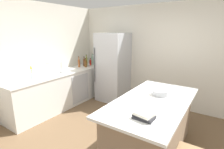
{
  "coord_description": "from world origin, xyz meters",
  "views": [
    {
      "loc": [
        1.4,
        -2.16,
        1.95
      ],
      "look_at": [
        -0.67,
        0.94,
        1.0
      ],
      "focal_mm": 27.85,
      "sensor_mm": 36.0,
      "label": 1
    }
  ],
  "objects_px": {
    "refrigerator": "(113,67)",
    "whiskey_bottle": "(86,64)",
    "soda_bottle": "(93,60)",
    "kitchen_island": "(152,126)",
    "vinegar_bottle": "(79,63)",
    "hot_sauce_bottle": "(90,63)",
    "paper_towel_roll": "(62,67)",
    "gin_bottle": "(92,61)",
    "olive_oil_bottle": "(86,61)",
    "cookbook_stack": "(144,115)",
    "sink_faucet": "(47,68)",
    "syrup_bottle": "(84,62)",
    "mixing_bowl": "(160,93)",
    "flower_vase": "(32,75)"
  },
  "relations": [
    {
      "from": "flower_vase",
      "to": "hot_sauce_bottle",
      "type": "xyz_separation_m",
      "value": [
        0.06,
        1.89,
        -0.0
      ]
    },
    {
      "from": "soda_bottle",
      "to": "hot_sauce_bottle",
      "type": "height_order",
      "value": "soda_bottle"
    },
    {
      "from": "sink_faucet",
      "to": "gin_bottle",
      "type": "height_order",
      "value": "gin_bottle"
    },
    {
      "from": "kitchen_island",
      "to": "vinegar_bottle",
      "type": "distance_m",
      "value": 2.97
    },
    {
      "from": "flower_vase",
      "to": "gin_bottle",
      "type": "bearing_deg",
      "value": 88.0
    },
    {
      "from": "refrigerator",
      "to": "olive_oil_bottle",
      "type": "bearing_deg",
      "value": -173.48
    },
    {
      "from": "sink_faucet",
      "to": "syrup_bottle",
      "type": "xyz_separation_m",
      "value": [
        0.01,
        1.27,
        -0.04
      ]
    },
    {
      "from": "mixing_bowl",
      "to": "olive_oil_bottle",
      "type": "bearing_deg",
      "value": 156.35
    },
    {
      "from": "syrup_bottle",
      "to": "mixing_bowl",
      "type": "relative_size",
      "value": 1.04
    },
    {
      "from": "whiskey_bottle",
      "to": "sink_faucet",
      "type": "bearing_deg",
      "value": -96.66
    },
    {
      "from": "olive_oil_bottle",
      "to": "syrup_bottle",
      "type": "height_order",
      "value": "olive_oil_bottle"
    },
    {
      "from": "flower_vase",
      "to": "vinegar_bottle",
      "type": "height_order",
      "value": "vinegar_bottle"
    },
    {
      "from": "soda_bottle",
      "to": "whiskey_bottle",
      "type": "height_order",
      "value": "soda_bottle"
    },
    {
      "from": "paper_towel_roll",
      "to": "mixing_bowl",
      "type": "bearing_deg",
      "value": -3.6
    },
    {
      "from": "kitchen_island",
      "to": "olive_oil_bottle",
      "type": "bearing_deg",
      "value": 151.57
    },
    {
      "from": "paper_towel_roll",
      "to": "olive_oil_bottle",
      "type": "height_order",
      "value": "olive_oil_bottle"
    },
    {
      "from": "paper_towel_roll",
      "to": "hot_sauce_bottle",
      "type": "xyz_separation_m",
      "value": [
        0.0,
        1.11,
        -0.05
      ]
    },
    {
      "from": "olive_oil_bottle",
      "to": "mixing_bowl",
      "type": "relative_size",
      "value": 1.2
    },
    {
      "from": "refrigerator",
      "to": "gin_bottle",
      "type": "height_order",
      "value": "refrigerator"
    },
    {
      "from": "kitchen_island",
      "to": "flower_vase",
      "type": "bearing_deg",
      "value": -172.53
    },
    {
      "from": "paper_towel_roll",
      "to": "olive_oil_bottle",
      "type": "xyz_separation_m",
      "value": [
        -0.07,
        1.01,
        -0.0
      ]
    },
    {
      "from": "vinegar_bottle",
      "to": "mixing_bowl",
      "type": "height_order",
      "value": "vinegar_bottle"
    },
    {
      "from": "refrigerator",
      "to": "olive_oil_bottle",
      "type": "relative_size",
      "value": 5.7
    },
    {
      "from": "cookbook_stack",
      "to": "mixing_bowl",
      "type": "height_order",
      "value": "same"
    },
    {
      "from": "kitchen_island",
      "to": "soda_bottle",
      "type": "relative_size",
      "value": 6.27
    },
    {
      "from": "refrigerator",
      "to": "whiskey_bottle",
      "type": "distance_m",
      "value": 0.82
    },
    {
      "from": "kitchen_island",
      "to": "syrup_bottle",
      "type": "height_order",
      "value": "syrup_bottle"
    },
    {
      "from": "whiskey_bottle",
      "to": "vinegar_bottle",
      "type": "distance_m",
      "value": 0.19
    },
    {
      "from": "gin_bottle",
      "to": "refrigerator",
      "type": "bearing_deg",
      "value": -5.99
    },
    {
      "from": "hot_sauce_bottle",
      "to": "olive_oil_bottle",
      "type": "relative_size",
      "value": 0.66
    },
    {
      "from": "flower_vase",
      "to": "syrup_bottle",
      "type": "relative_size",
      "value": 1.0
    },
    {
      "from": "olive_oil_bottle",
      "to": "vinegar_bottle",
      "type": "height_order",
      "value": "olive_oil_bottle"
    },
    {
      "from": "refrigerator",
      "to": "sink_faucet",
      "type": "bearing_deg",
      "value": -121.34
    },
    {
      "from": "flower_vase",
      "to": "whiskey_bottle",
      "type": "bearing_deg",
      "value": 85.46
    },
    {
      "from": "sink_faucet",
      "to": "paper_towel_roll",
      "type": "distance_m",
      "value": 0.37
    },
    {
      "from": "paper_towel_roll",
      "to": "gin_bottle",
      "type": "xyz_separation_m",
      "value": [
        0.0,
        1.2,
        -0.0
      ]
    },
    {
      "from": "soda_bottle",
      "to": "hot_sauce_bottle",
      "type": "bearing_deg",
      "value": -79.81
    },
    {
      "from": "olive_oil_bottle",
      "to": "sink_faucet",
      "type": "bearing_deg",
      "value": -90.11
    },
    {
      "from": "refrigerator",
      "to": "soda_bottle",
      "type": "height_order",
      "value": "refrigerator"
    },
    {
      "from": "vinegar_bottle",
      "to": "kitchen_island",
      "type": "bearing_deg",
      "value": -23.1
    },
    {
      "from": "paper_towel_roll",
      "to": "vinegar_bottle",
      "type": "bearing_deg",
      "value": 97.09
    },
    {
      "from": "paper_towel_roll",
      "to": "whiskey_bottle",
      "type": "xyz_separation_m",
      "value": [
        0.06,
        0.82,
        -0.03
      ]
    },
    {
      "from": "sink_faucet",
      "to": "syrup_bottle",
      "type": "relative_size",
      "value": 1.05
    },
    {
      "from": "soda_bottle",
      "to": "hot_sauce_bottle",
      "type": "xyz_separation_m",
      "value": [
        0.03,
        -0.19,
        -0.04
      ]
    },
    {
      "from": "soda_bottle",
      "to": "gin_bottle",
      "type": "height_order",
      "value": "gin_bottle"
    },
    {
      "from": "kitchen_island",
      "to": "olive_oil_bottle",
      "type": "height_order",
      "value": "olive_oil_bottle"
    },
    {
      "from": "vinegar_bottle",
      "to": "cookbook_stack",
      "type": "distance_m",
      "value": 3.31
    },
    {
      "from": "kitchen_island",
      "to": "gin_bottle",
      "type": "relative_size",
      "value": 5.73
    },
    {
      "from": "olive_oil_bottle",
      "to": "cookbook_stack",
      "type": "distance_m",
      "value": 3.46
    },
    {
      "from": "flower_vase",
      "to": "whiskey_bottle",
      "type": "relative_size",
      "value": 1.09
    }
  ]
}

